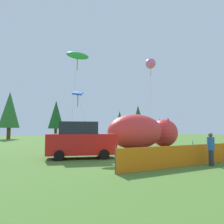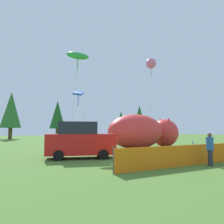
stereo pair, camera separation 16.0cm
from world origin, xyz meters
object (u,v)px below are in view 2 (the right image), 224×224
at_px(kite_pink_octopus, 151,64).
at_px(kite_blue_box, 78,94).
at_px(parked_car, 80,141).
at_px(folding_chair, 191,146).
at_px(inflatable_cat, 144,133).
at_px(spectator_in_red_shirt, 210,148).
at_px(kite_green_fish, 78,56).

bearing_deg(kite_pink_octopus, kite_blue_box, 162.70).
xyz_separation_m(parked_car, kite_blue_box, (1.75, 7.51, 4.13)).
xyz_separation_m(folding_chair, inflatable_cat, (-0.81, 5.19, 0.90)).
relative_size(inflatable_cat, kite_pink_octopus, 0.99).
bearing_deg(kite_pink_octopus, inflatable_cat, -153.94).
relative_size(folding_chair, spectator_in_red_shirt, 0.58).
bearing_deg(kite_blue_box, spectator_in_red_shirt, -75.68).
relative_size(kite_pink_octopus, kite_blue_box, 1.61).
bearing_deg(spectator_in_red_shirt, kite_pink_octopus, 70.63).
bearing_deg(inflatable_cat, kite_green_fish, 159.61).
distance_m(parked_car, folding_chair, 8.24).
bearing_deg(inflatable_cat, parked_car, -164.69).
relative_size(parked_car, inflatable_cat, 0.49).
bearing_deg(kite_green_fish, kite_blue_box, 73.47).
bearing_deg(parked_car, kite_pink_octopus, 43.32).
relative_size(inflatable_cat, kite_blue_box, 1.59).
height_order(folding_chair, kite_pink_octopus, kite_pink_octopus).
bearing_deg(kite_blue_box, inflatable_cat, -26.50).
bearing_deg(parked_car, inflatable_cat, 44.23).
bearing_deg(folding_chair, parked_car, 42.27).
bearing_deg(parked_car, kite_blue_box, 88.70).
distance_m(parked_car, kite_green_fish, 8.73).
relative_size(folding_chair, inflatable_cat, 0.10).
bearing_deg(inflatable_cat, spectator_in_red_shirt, -120.68).
bearing_deg(inflatable_cat, folding_chair, -98.20).
bearing_deg(kite_pink_octopus, kite_green_fish, -177.91).
bearing_deg(kite_blue_box, kite_pink_octopus, -17.30).
bearing_deg(kite_blue_box, kite_green_fish, -106.53).
bearing_deg(folding_chair, kite_blue_box, -5.38).
distance_m(spectator_in_red_shirt, kite_green_fish, 13.19).
distance_m(spectator_in_red_shirt, kite_blue_box, 13.84).
bearing_deg(kite_pink_octopus, parked_car, -148.49).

